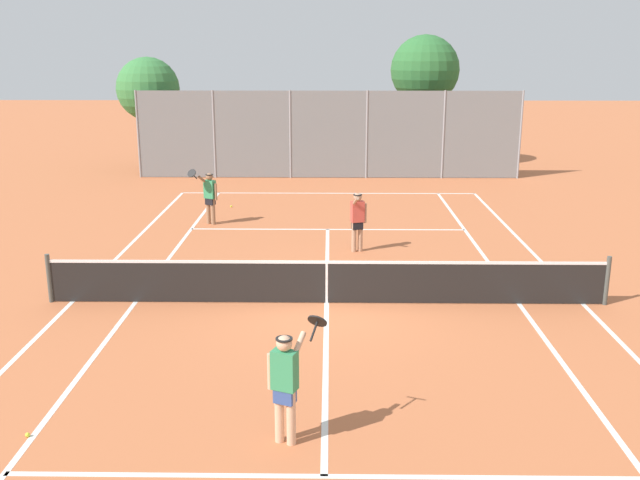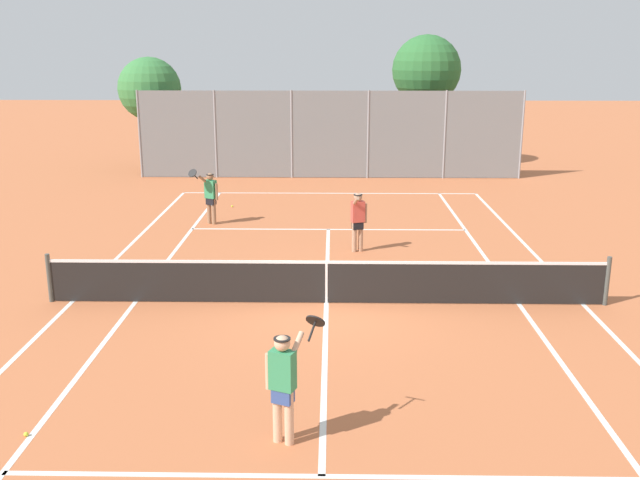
{
  "view_description": "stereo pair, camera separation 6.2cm",
  "coord_description": "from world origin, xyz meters",
  "px_view_note": "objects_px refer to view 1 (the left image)",
  "views": [
    {
      "loc": [
        0.06,
        -14.42,
        5.33
      ],
      "look_at": [
        -0.16,
        1.5,
        1.0
      ],
      "focal_mm": 40.0,
      "sensor_mm": 36.0,
      "label": 1
    },
    {
      "loc": [
        0.12,
        -14.42,
        5.33
      ],
      "look_at": [
        -0.16,
        1.5,
        1.0
      ],
      "focal_mm": 40.0,
      "sensor_mm": 36.0,
      "label": 2
    }
  ],
  "objects_px": {
    "player_far_left": "(210,195)",
    "player_far_right": "(358,218)",
    "loose_tennis_ball_2": "(231,206)",
    "player_near_side": "(285,381)",
    "tree_behind_right": "(426,72)",
    "tennis_net": "(327,281)",
    "loose_tennis_ball_0": "(27,435)",
    "tree_behind_left": "(148,91)"
  },
  "relations": [
    {
      "from": "player_near_side",
      "to": "loose_tennis_ball_0",
      "type": "xyz_separation_m",
      "value": [
        -3.66,
        0.08,
        -0.89
      ]
    },
    {
      "from": "player_far_right",
      "to": "loose_tennis_ball_2",
      "type": "relative_size",
      "value": 24.24
    },
    {
      "from": "player_near_side",
      "to": "player_far_right",
      "type": "xyz_separation_m",
      "value": [
        1.34,
        9.61,
        -0.02
      ]
    },
    {
      "from": "tennis_net",
      "to": "player_far_right",
      "type": "xyz_separation_m",
      "value": [
        0.8,
        4.03,
        0.4
      ]
    },
    {
      "from": "tennis_net",
      "to": "tree_behind_right",
      "type": "relative_size",
      "value": 2.05
    },
    {
      "from": "tree_behind_right",
      "to": "loose_tennis_ball_0",
      "type": "bearing_deg",
      "value": -109.75
    },
    {
      "from": "loose_tennis_ball_2",
      "to": "tree_behind_left",
      "type": "relative_size",
      "value": 0.01
    },
    {
      "from": "tennis_net",
      "to": "player_far_left",
      "type": "relative_size",
      "value": 6.76
    },
    {
      "from": "loose_tennis_ball_0",
      "to": "tree_behind_right",
      "type": "height_order",
      "value": "tree_behind_right"
    },
    {
      "from": "player_near_side",
      "to": "loose_tennis_ball_0",
      "type": "bearing_deg",
      "value": 178.77
    },
    {
      "from": "loose_tennis_ball_2",
      "to": "tree_behind_right",
      "type": "bearing_deg",
      "value": 49.01
    },
    {
      "from": "tree_behind_left",
      "to": "tree_behind_right",
      "type": "height_order",
      "value": "tree_behind_right"
    },
    {
      "from": "tennis_net",
      "to": "tree_behind_left",
      "type": "xyz_separation_m",
      "value": [
        -7.85,
        17.01,
        2.96
      ]
    },
    {
      "from": "player_far_left",
      "to": "loose_tennis_ball_0",
      "type": "height_order",
      "value": "player_far_left"
    },
    {
      "from": "player_far_right",
      "to": "tree_behind_right",
      "type": "bearing_deg",
      "value": 76.08
    },
    {
      "from": "loose_tennis_ball_0",
      "to": "loose_tennis_ball_2",
      "type": "bearing_deg",
      "value": 86.65
    },
    {
      "from": "tree_behind_right",
      "to": "loose_tennis_ball_2",
      "type": "bearing_deg",
      "value": -130.99
    },
    {
      "from": "player_far_left",
      "to": "player_far_right",
      "type": "height_order",
      "value": "player_far_left"
    },
    {
      "from": "tree_behind_right",
      "to": "player_far_right",
      "type": "bearing_deg",
      "value": -103.92
    },
    {
      "from": "player_far_left",
      "to": "tree_behind_left",
      "type": "distance_m",
      "value": 11.14
    },
    {
      "from": "player_near_side",
      "to": "tree_behind_left",
      "type": "distance_m",
      "value": 23.88
    },
    {
      "from": "player_far_left",
      "to": "player_far_right",
      "type": "xyz_separation_m",
      "value": [
        4.44,
        -2.99,
        -0.02
      ]
    },
    {
      "from": "player_far_right",
      "to": "tree_behind_right",
      "type": "relative_size",
      "value": 0.27
    },
    {
      "from": "tennis_net",
      "to": "player_near_side",
      "type": "distance_m",
      "value": 5.62
    },
    {
      "from": "player_near_side",
      "to": "tree_behind_right",
      "type": "distance_m",
      "value": 24.54
    },
    {
      "from": "loose_tennis_ball_2",
      "to": "tree_behind_left",
      "type": "xyz_separation_m",
      "value": [
        -4.53,
        7.58,
        3.43
      ]
    },
    {
      "from": "player_far_left",
      "to": "player_far_right",
      "type": "relative_size",
      "value": 1.11
    },
    {
      "from": "tennis_net",
      "to": "tree_behind_right",
      "type": "xyz_separation_m",
      "value": [
        4.32,
        18.24,
        3.74
      ]
    },
    {
      "from": "tennis_net",
      "to": "tree_behind_left",
      "type": "bearing_deg",
      "value": 114.79
    },
    {
      "from": "player_near_side",
      "to": "tree_behind_right",
      "type": "xyz_separation_m",
      "value": [
        4.86,
        23.82,
        3.32
      ]
    },
    {
      "from": "player_far_left",
      "to": "loose_tennis_ball_2",
      "type": "distance_m",
      "value": 2.59
    },
    {
      "from": "loose_tennis_ball_2",
      "to": "tree_behind_right",
      "type": "xyz_separation_m",
      "value": [
        7.65,
        8.81,
        4.22
      ]
    },
    {
      "from": "player_near_side",
      "to": "loose_tennis_ball_2",
      "type": "relative_size",
      "value": 26.88
    },
    {
      "from": "loose_tennis_ball_0",
      "to": "tree_behind_left",
      "type": "bearing_deg",
      "value": 99.22
    },
    {
      "from": "player_far_left",
      "to": "tree_behind_right",
      "type": "bearing_deg",
      "value": 54.64
    },
    {
      "from": "tree_behind_left",
      "to": "tree_behind_right",
      "type": "relative_size",
      "value": 0.84
    },
    {
      "from": "player_far_right",
      "to": "loose_tennis_ball_2",
      "type": "distance_m",
      "value": 6.86
    },
    {
      "from": "player_far_right",
      "to": "tree_behind_left",
      "type": "height_order",
      "value": "tree_behind_left"
    },
    {
      "from": "player_near_side",
      "to": "loose_tennis_ball_0",
      "type": "relative_size",
      "value": 26.88
    },
    {
      "from": "tennis_net",
      "to": "player_far_right",
      "type": "distance_m",
      "value": 4.13
    },
    {
      "from": "player_far_left",
      "to": "loose_tennis_ball_2",
      "type": "xyz_separation_m",
      "value": [
        0.31,
        2.41,
        -0.89
      ]
    },
    {
      "from": "player_far_left",
      "to": "loose_tennis_ball_2",
      "type": "bearing_deg",
      "value": 82.7
    }
  ]
}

